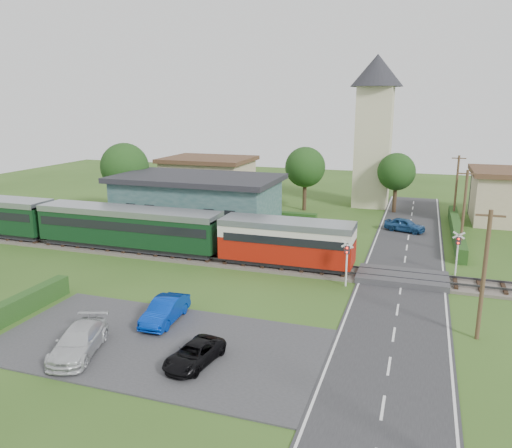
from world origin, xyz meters
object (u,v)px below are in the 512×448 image
(equipment_hut, at_px, (93,218))
(car_park_blue, at_px, (165,310))
(pedestrian_far, at_px, (112,225))
(house_west, at_px, (209,179))
(car_on_road, at_px, (405,225))
(crossing_signal_far, at_px, (458,247))
(train, at_px, (96,224))
(car_park_silver, at_px, (79,341))
(car_park_dark, at_px, (194,354))
(station_building, at_px, (197,202))
(pedestrian_near, at_px, (223,236))
(church_tower, at_px, (375,120))
(crossing_signal_near, at_px, (347,256))

(equipment_hut, xyz_separation_m, car_park_blue, (15.57, -14.70, -1.00))
(car_park_blue, height_order, pedestrian_far, pedestrian_far)
(equipment_hut, height_order, car_park_blue, equipment_hut)
(house_west, bearing_deg, car_on_road, -19.70)
(crossing_signal_far, bearing_deg, train, -175.26)
(equipment_hut, xyz_separation_m, car_park_silver, (13.35, -19.40, -1.00))
(car_park_dark, bearing_deg, station_building, 123.18)
(equipment_hut, relative_size, pedestrian_near, 1.47)
(crossing_signal_far, height_order, car_on_road, crossing_signal_far)
(train, relative_size, crossing_signal_far, 13.18)
(house_west, relative_size, pedestrian_far, 6.73)
(equipment_hut, distance_m, car_on_road, 29.68)
(station_building, bearing_deg, church_tower, 48.59)
(train, distance_m, crossing_signal_near, 21.77)
(station_building, xyz_separation_m, church_tower, (15.00, 17.01, 7.53))
(pedestrian_far, bearing_deg, crossing_signal_near, -113.28)
(train, bearing_deg, crossing_signal_far, 4.74)
(church_tower, distance_m, pedestrian_near, 26.92)
(train, bearing_deg, church_tower, 52.10)
(station_building, distance_m, car_park_blue, 21.93)
(house_west, xyz_separation_m, car_on_road, (24.55, -8.79, -2.09))
(station_building, xyz_separation_m, car_park_blue, (7.57, -20.49, -1.94))
(station_building, bearing_deg, car_park_silver, -78.01)
(crossing_signal_near, height_order, crossing_signal_far, same)
(car_park_silver, relative_size, pedestrian_far, 2.87)
(crossing_signal_far, bearing_deg, car_park_dark, -125.06)
(car_on_road, distance_m, car_park_dark, 30.66)
(station_building, relative_size, pedestrian_near, 9.22)
(pedestrian_near, bearing_deg, house_west, -52.75)
(equipment_hut, height_order, station_building, station_building)
(station_building, bearing_deg, pedestrian_near, -50.54)
(car_park_blue, distance_m, pedestrian_near, 14.20)
(train, bearing_deg, crossing_signal_near, -6.35)
(pedestrian_near, bearing_deg, equipment_hut, 7.51)
(car_on_road, xyz_separation_m, car_park_silver, (-14.20, -30.41, 0.05))
(house_west, xyz_separation_m, crossing_signal_near, (21.40, -25.41, -0.65))
(train, xyz_separation_m, car_park_dark, (16.43, -15.29, -1.60))
(car_on_road, distance_m, pedestrian_near, 18.42)
(train, bearing_deg, equipment_hut, 130.79)
(car_on_road, xyz_separation_m, pedestrian_far, (-25.52, -11.02, 0.55))
(car_on_road, bearing_deg, pedestrian_near, 147.16)
(train, relative_size, crossing_signal_near, 13.18)
(house_west, bearing_deg, pedestrian_far, -92.81)
(car_on_road, bearing_deg, crossing_signal_near, -173.04)
(car_park_blue, relative_size, car_park_silver, 0.88)
(car_park_silver, height_order, pedestrian_far, pedestrian_far)
(church_tower, xyz_separation_m, crossing_signal_far, (8.60, -23.61, -8.08))
(house_west, bearing_deg, crossing_signal_far, -35.77)
(equipment_hut, distance_m, crossing_signal_far, 31.61)
(house_west, relative_size, car_park_blue, 2.66)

